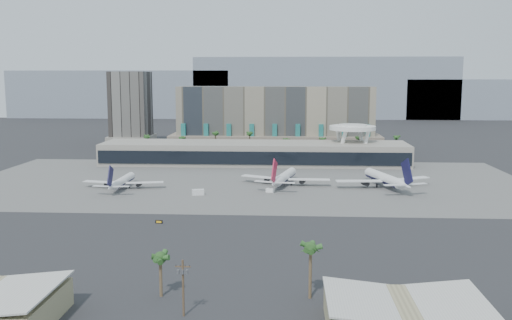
# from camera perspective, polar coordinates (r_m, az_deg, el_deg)

# --- Properties ---
(ground) EXTENTS (900.00, 900.00, 0.00)m
(ground) POSITION_cam_1_polar(r_m,az_deg,el_deg) (212.91, -1.98, -4.89)
(ground) COLOR #232326
(ground) RESTS_ON ground
(apron_pad) EXTENTS (260.00, 130.00, 0.06)m
(apron_pad) POSITION_cam_1_polar(r_m,az_deg,el_deg) (266.54, -0.88, -2.17)
(apron_pad) COLOR #5B5B59
(apron_pad) RESTS_ON ground
(mountain_ridge) EXTENTS (680.00, 60.00, 70.00)m
(mountain_ridge) POSITION_cam_1_polar(r_m,az_deg,el_deg) (676.61, 4.09, 6.78)
(mountain_ridge) COLOR gray
(mountain_ridge) RESTS_ON ground
(hotel) EXTENTS (140.00, 30.00, 42.00)m
(hotel) POSITION_cam_1_polar(r_m,az_deg,el_deg) (382.17, 1.93, 3.58)
(hotel) COLOR gray
(hotel) RESTS_ON ground
(office_tower) EXTENTS (30.00, 30.00, 52.00)m
(office_tower) POSITION_cam_1_polar(r_m,az_deg,el_deg) (422.88, -12.40, 4.69)
(office_tower) COLOR black
(office_tower) RESTS_ON ground
(terminal) EXTENTS (170.00, 32.50, 14.50)m
(terminal) POSITION_cam_1_polar(r_m,az_deg,el_deg) (319.56, -0.16, 0.78)
(terminal) COLOR #ADA798
(terminal) RESTS_ON ground
(saucer_structure) EXTENTS (26.00, 26.00, 21.89)m
(saucer_structure) POSITION_cam_1_polar(r_m,az_deg,el_deg) (325.68, 9.62, 2.92)
(saucer_structure) COLOR white
(saucer_structure) RESTS_ON ground
(palm_row) EXTENTS (157.80, 2.80, 13.10)m
(palm_row) POSITION_cam_1_polar(r_m,az_deg,el_deg) (353.61, 1.32, 2.17)
(palm_row) COLOR brown
(palm_row) RESTS_ON ground
(hangar_right) EXTENTS (30.55, 20.60, 6.89)m
(hangar_right) POSITION_cam_1_polar(r_m,az_deg,el_deg) (118.03, 14.61, -14.84)
(hangar_right) COLOR #8A7F5C
(hangar_right) RESTS_ON ground
(utility_pole) EXTENTS (3.20, 0.85, 12.00)m
(utility_pole) POSITION_cam_1_polar(r_m,az_deg,el_deg) (119.81, -7.31, -12.11)
(utility_pole) COLOR #4C3826
(utility_pole) RESTS_ON ground
(airliner_left) EXTENTS (36.22, 37.26, 12.87)m
(airliner_left) POSITION_cam_1_polar(r_m,az_deg,el_deg) (256.51, -13.24, -2.08)
(airliner_left) COLOR white
(airliner_left) RESTS_ON ground
(airliner_centre) EXTENTS (40.45, 42.02, 14.72)m
(airliner_centre) POSITION_cam_1_polar(r_m,az_deg,el_deg) (257.55, 2.83, -1.72)
(airliner_centre) COLOR white
(airliner_centre) RESTS_ON ground
(airliner_right) EXTENTS (43.29, 44.85, 15.92)m
(airliner_right) POSITION_cam_1_polar(r_m,az_deg,el_deg) (258.18, 12.80, -1.83)
(airliner_right) COLOR white
(airliner_right) RESTS_ON ground
(service_vehicle_a) EXTENTS (5.33, 3.42, 2.41)m
(service_vehicle_a) POSITION_cam_1_polar(r_m,az_deg,el_deg) (237.68, -5.82, -3.23)
(service_vehicle_a) COLOR silver
(service_vehicle_a) RESTS_ON ground
(service_vehicle_b) EXTENTS (3.66, 2.79, 1.66)m
(service_vehicle_b) POSITION_cam_1_polar(r_m,az_deg,el_deg) (242.12, 1.40, -3.06)
(service_vehicle_b) COLOR white
(service_vehicle_b) RESTS_ON ground
(taxiway_sign) EXTENTS (2.43, 0.62, 1.09)m
(taxiway_sign) POSITION_cam_1_polar(r_m,az_deg,el_deg) (194.78, -9.68, -6.11)
(taxiway_sign) COLOR black
(taxiway_sign) RESTS_ON ground
(near_palm_a) EXTENTS (6.00, 6.00, 10.42)m
(near_palm_a) POSITION_cam_1_polar(r_m,az_deg,el_deg) (130.51, -9.54, -10.19)
(near_palm_a) COLOR brown
(near_palm_a) RESTS_ON ground
(near_palm_b) EXTENTS (6.00, 6.00, 12.93)m
(near_palm_b) POSITION_cam_1_polar(r_m,az_deg,el_deg) (127.59, 5.47, -9.39)
(near_palm_b) COLOR brown
(near_palm_b) RESTS_ON ground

